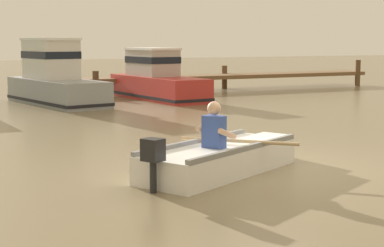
% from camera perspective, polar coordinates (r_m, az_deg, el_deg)
% --- Properties ---
extents(ground_plane, '(120.00, 120.00, 0.00)m').
position_cam_1_polar(ground_plane, '(10.81, 7.03, -3.97)').
color(ground_plane, '#7A6B4C').
extents(wooden_dock, '(13.62, 1.64, 1.23)m').
position_cam_1_polar(wooden_dock, '(27.46, 3.74, 4.31)').
color(wooden_dock, brown).
rests_on(wooden_dock, ground).
extents(rowboat_with_person, '(3.51, 2.37, 1.19)m').
position_cam_1_polar(rowboat_with_person, '(10.28, 2.71, -3.10)').
color(rowboat_with_person, white).
rests_on(rowboat_with_person, ground).
extents(moored_boat_grey, '(2.49, 5.13, 2.22)m').
position_cam_1_polar(moored_boat_grey, '(21.74, -12.36, 3.88)').
color(moored_boat_grey, gray).
rests_on(moored_boat_grey, ground).
extents(moored_boat_red, '(2.05, 5.19, 1.87)m').
position_cam_1_polar(moored_boat_red, '(23.12, -3.24, 3.96)').
color(moored_boat_red, '#B72D28').
rests_on(moored_boat_red, ground).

